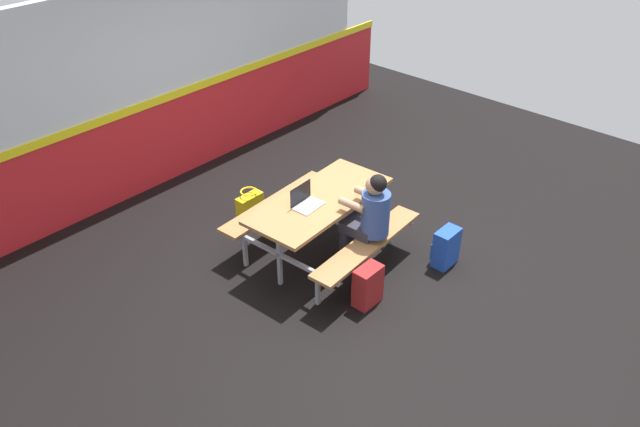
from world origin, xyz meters
The scene contains 8 objects.
ground_plane centered at (0.00, 0.00, -0.01)m, with size 10.00×10.00×0.02m, color black.
accent_backdrop centered at (0.00, 2.68, 1.25)m, with size 8.00×0.14×2.60m.
picnic_table_main centered at (-0.20, 0.00, 0.57)m, with size 1.75×1.64×0.74m.
student_nearer centered at (-0.05, -0.55, 0.71)m, with size 0.38×0.53×1.21m.
laptop_silver centered at (-0.40, 0.03, 0.79)m, with size 0.33×0.24×0.22m.
backpack_dark centered at (0.59, -1.13, 0.22)m, with size 0.30×0.22×0.44m.
tote_bag_bright centered at (-0.27, 1.08, 0.19)m, with size 0.34×0.21×0.43m.
satchel_spare centered at (-0.49, -0.90, 0.22)m, with size 0.30×0.22×0.44m.
Camera 1 is at (-4.46, -3.84, 4.34)m, focal length 35.61 mm.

